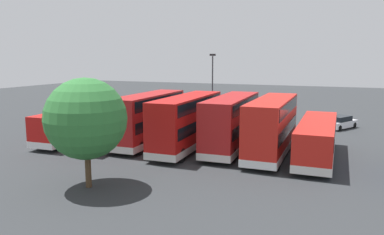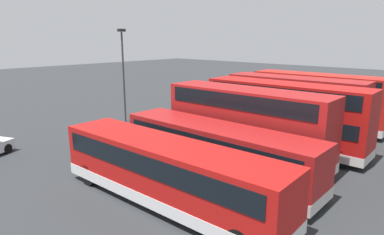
% 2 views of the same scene
% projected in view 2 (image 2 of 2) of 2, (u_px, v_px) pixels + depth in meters
% --- Properties ---
extents(ground_plane, '(140.00, 140.00, 0.00)m').
position_uv_depth(ground_plane, '(176.00, 124.00, 29.98)').
color(ground_plane, '#2D3033').
extents(bus_single_deck_near_end, '(2.78, 11.57, 2.95)m').
position_uv_depth(bus_single_deck_near_end, '(329.00, 103.00, 31.01)').
color(bus_single_deck_near_end, red).
rests_on(bus_single_deck_near_end, ground).
extents(bus_double_decker_second, '(2.76, 10.96, 4.55)m').
position_uv_depth(bus_double_decker_second, '(317.00, 99.00, 28.20)').
color(bus_double_decker_second, red).
rests_on(bus_double_decker_second, ground).
extents(bus_double_decker_third, '(3.02, 10.71, 4.55)m').
position_uv_depth(bus_double_decker_third, '(294.00, 104.00, 25.97)').
color(bus_double_decker_third, '#A51919').
rests_on(bus_double_decker_third, ground).
extents(bus_double_decker_fourth, '(2.90, 11.20, 4.55)m').
position_uv_depth(bus_double_decker_fourth, '(284.00, 114.00, 22.71)').
color(bus_double_decker_fourth, '#B71411').
rests_on(bus_double_decker_fourth, ground).
extents(bus_double_decker_fifth, '(2.85, 10.39, 4.55)m').
position_uv_depth(bus_double_decker_fifth, '(247.00, 124.00, 20.15)').
color(bus_double_decker_fifth, '#A51919').
rests_on(bus_double_decker_fifth, ground).
extents(bus_single_deck_sixth, '(2.74, 11.66, 2.95)m').
position_uv_depth(bus_single_deck_sixth, '(216.00, 150.00, 17.92)').
color(bus_single_deck_sixth, '#A51919').
rests_on(bus_single_deck_sixth, ground).
extents(bus_single_deck_seventh, '(3.12, 12.17, 2.95)m').
position_uv_depth(bus_single_deck_seventh, '(167.00, 171.00, 15.09)').
color(bus_single_deck_seventh, '#B71411').
rests_on(bus_single_deck_seventh, ground).
extents(box_truck_blue, '(3.94, 7.85, 3.20)m').
position_uv_depth(box_truck_blue, '(381.00, 95.00, 34.93)').
color(box_truck_blue, navy).
rests_on(box_truck_blue, ground).
extents(car_hatchback_silver, '(3.64, 4.56, 1.43)m').
position_uv_depth(car_hatchback_silver, '(217.00, 94.00, 41.66)').
color(car_hatchback_silver, silver).
rests_on(car_hatchback_silver, ground).
extents(lamp_post_tall, '(0.70, 0.30, 8.24)m').
position_uv_depth(lamp_post_tall, '(123.00, 69.00, 29.59)').
color(lamp_post_tall, '#38383D').
rests_on(lamp_post_tall, ground).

